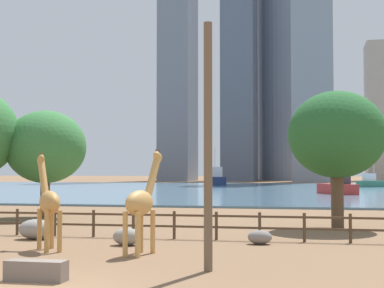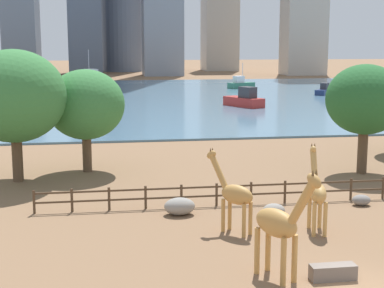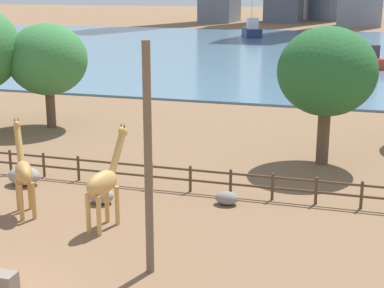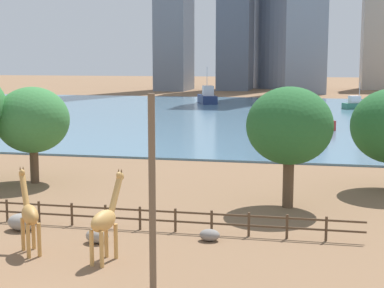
{
  "view_description": "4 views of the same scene",
  "coord_description": "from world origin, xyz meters",
  "px_view_note": "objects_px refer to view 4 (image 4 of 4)",
  "views": [
    {
      "loc": [
        7.33,
        -15.01,
        3.24
      ],
      "look_at": [
        3.58,
        3.53,
        4.07
      ],
      "focal_mm": 55.0,
      "sensor_mm": 36.0,
      "label": 1
    },
    {
      "loc": [
        -9.33,
        -19.53,
        9.14
      ],
      "look_at": [
        -3.64,
        16.77,
        2.74
      ],
      "focal_mm": 55.0,
      "sensor_mm": 36.0,
      "label": 2
    },
    {
      "loc": [
        10.87,
        -13.91,
        9.67
      ],
      "look_at": [
        3.67,
        10.15,
        2.93
      ],
      "focal_mm": 55.0,
      "sensor_mm": 36.0,
      "label": 3
    },
    {
      "loc": [
        10.24,
        -18.17,
        9.39
      ],
      "look_at": [
        1.96,
        21.55,
        3.44
      ],
      "focal_mm": 55.0,
      "sensor_mm": 36.0,
      "label": 4
    }
  ],
  "objects_px": {
    "giraffe_companion": "(29,214)",
    "boat_tug": "(317,121)",
    "boat_barge": "(207,97)",
    "giraffe_young": "(105,220)",
    "boulder_by_pole": "(210,235)",
    "boulder_small": "(97,236)",
    "tree_center_broad": "(290,126)",
    "utility_pole": "(152,195)",
    "boulder_near_fence": "(22,222)",
    "boat_ferry": "(357,104)",
    "tree_left_large": "(33,120)"
  },
  "relations": [
    {
      "from": "boulder_by_pole",
      "to": "boulder_small",
      "type": "xyz_separation_m",
      "value": [
        -5.58,
        -1.49,
        0.07
      ]
    },
    {
      "from": "boulder_near_fence",
      "to": "boulder_small",
      "type": "height_order",
      "value": "boulder_near_fence"
    },
    {
      "from": "boulder_near_fence",
      "to": "giraffe_companion",
      "type": "bearing_deg",
      "value": -56.8
    },
    {
      "from": "tree_left_large",
      "to": "boat_ferry",
      "type": "bearing_deg",
      "value": 68.13
    },
    {
      "from": "tree_left_large",
      "to": "utility_pole",
      "type": "bearing_deg",
      "value": -52.07
    },
    {
      "from": "boat_tug",
      "to": "boat_barge",
      "type": "distance_m",
      "value": 45.32
    },
    {
      "from": "giraffe_companion",
      "to": "boulder_by_pole",
      "type": "relative_size",
      "value": 3.8
    },
    {
      "from": "giraffe_companion",
      "to": "boat_ferry",
      "type": "height_order",
      "value": "boat_ferry"
    },
    {
      "from": "boat_tug",
      "to": "boat_barge",
      "type": "xyz_separation_m",
      "value": [
        -21.83,
        39.71,
        0.29
      ]
    },
    {
      "from": "tree_center_broad",
      "to": "boulder_small",
      "type": "bearing_deg",
      "value": -134.65
    },
    {
      "from": "giraffe_companion",
      "to": "boulder_near_fence",
      "type": "height_order",
      "value": "giraffe_companion"
    },
    {
      "from": "utility_pole",
      "to": "boat_ferry",
      "type": "height_order",
      "value": "utility_pole"
    },
    {
      "from": "giraffe_companion",
      "to": "utility_pole",
      "type": "height_order",
      "value": "utility_pole"
    },
    {
      "from": "boulder_by_pole",
      "to": "giraffe_young",
      "type": "bearing_deg",
      "value": -136.36
    },
    {
      "from": "tree_center_broad",
      "to": "giraffe_young",
      "type": "bearing_deg",
      "value": -123.5
    },
    {
      "from": "boulder_small",
      "to": "tree_center_broad",
      "type": "height_order",
      "value": "tree_center_broad"
    },
    {
      "from": "boat_barge",
      "to": "tree_center_broad",
      "type": "bearing_deg",
      "value": 174.77
    },
    {
      "from": "boat_tug",
      "to": "boulder_by_pole",
      "type": "bearing_deg",
      "value": 145.91
    },
    {
      "from": "giraffe_young",
      "to": "boulder_small",
      "type": "xyz_separation_m",
      "value": [
        -1.39,
        2.5,
        -1.61
      ]
    },
    {
      "from": "tree_left_large",
      "to": "boat_barge",
      "type": "height_order",
      "value": "boat_barge"
    },
    {
      "from": "boulder_small",
      "to": "boat_barge",
      "type": "height_order",
      "value": "boat_barge"
    },
    {
      "from": "boulder_near_fence",
      "to": "boat_barge",
      "type": "bearing_deg",
      "value": 93.77
    },
    {
      "from": "boulder_near_fence",
      "to": "utility_pole",
      "type": "bearing_deg",
      "value": -36.5
    },
    {
      "from": "tree_left_large",
      "to": "boat_ferry",
      "type": "relative_size",
      "value": 1.27
    },
    {
      "from": "giraffe_companion",
      "to": "tree_left_large",
      "type": "bearing_deg",
      "value": -12.74
    },
    {
      "from": "giraffe_companion",
      "to": "giraffe_young",
      "type": "bearing_deg",
      "value": -134.51
    },
    {
      "from": "utility_pole",
      "to": "tree_left_large",
      "type": "height_order",
      "value": "utility_pole"
    },
    {
      "from": "utility_pole",
      "to": "boat_tug",
      "type": "xyz_separation_m",
      "value": [
        6.56,
        56.73,
        -2.87
      ]
    },
    {
      "from": "giraffe_young",
      "to": "boat_barge",
      "type": "bearing_deg",
      "value": 17.59
    },
    {
      "from": "giraffe_companion",
      "to": "boulder_small",
      "type": "bearing_deg",
      "value": -90.24
    },
    {
      "from": "utility_pole",
      "to": "boat_tug",
      "type": "bearing_deg",
      "value": 83.41
    },
    {
      "from": "utility_pole",
      "to": "tree_left_large",
      "type": "distance_m",
      "value": 23.52
    },
    {
      "from": "giraffe_young",
      "to": "boulder_small",
      "type": "distance_m",
      "value": 3.28
    },
    {
      "from": "giraffe_young",
      "to": "tree_center_broad",
      "type": "bearing_deg",
      "value": -23.32
    },
    {
      "from": "giraffe_companion",
      "to": "boat_tug",
      "type": "bearing_deg",
      "value": -53.15
    },
    {
      "from": "utility_pole",
      "to": "boulder_by_pole",
      "type": "bearing_deg",
      "value": 81.73
    },
    {
      "from": "giraffe_young",
      "to": "boulder_near_fence",
      "type": "relative_size",
      "value": 2.5
    },
    {
      "from": "giraffe_companion",
      "to": "boat_barge",
      "type": "distance_m",
      "value": 93.22
    },
    {
      "from": "giraffe_young",
      "to": "boulder_by_pole",
      "type": "distance_m",
      "value": 6.03
    },
    {
      "from": "boat_ferry",
      "to": "boulder_near_fence",
      "type": "bearing_deg",
      "value": -131.71
    },
    {
      "from": "boulder_small",
      "to": "tree_left_large",
      "type": "distance_m",
      "value": 16.83
    },
    {
      "from": "boulder_small",
      "to": "boat_tug",
      "type": "relative_size",
      "value": 0.18
    },
    {
      "from": "boat_tug",
      "to": "boat_barge",
      "type": "bearing_deg",
      "value": 1.06
    },
    {
      "from": "giraffe_companion",
      "to": "boulder_by_pole",
      "type": "distance_m",
      "value": 9.11
    },
    {
      "from": "boat_ferry",
      "to": "boat_tug",
      "type": "distance_m",
      "value": 32.94
    },
    {
      "from": "utility_pole",
      "to": "tree_center_broad",
      "type": "height_order",
      "value": "utility_pole"
    },
    {
      "from": "tree_center_broad",
      "to": "boat_barge",
      "type": "xyz_separation_m",
      "value": [
        -19.96,
        81.44,
        -3.75
      ]
    },
    {
      "from": "utility_pole",
      "to": "boulder_near_fence",
      "type": "height_order",
      "value": "utility_pole"
    },
    {
      "from": "boulder_near_fence",
      "to": "tree_left_large",
      "type": "height_order",
      "value": "tree_left_large"
    },
    {
      "from": "utility_pole",
      "to": "boat_barge",
      "type": "xyz_separation_m",
      "value": [
        -15.28,
        96.44,
        -2.59
      ]
    }
  ]
}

